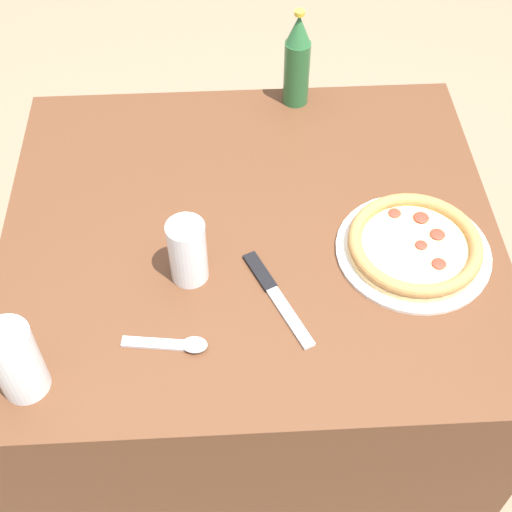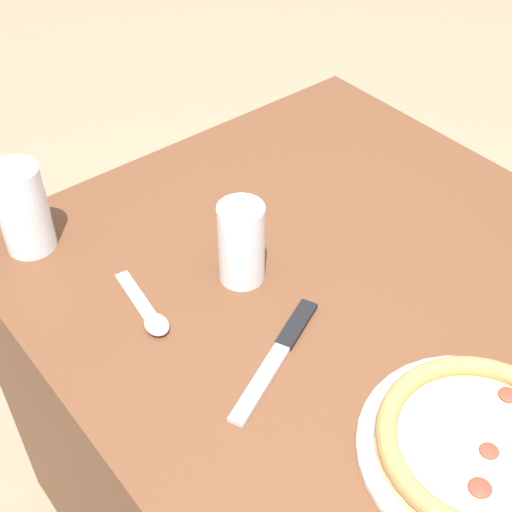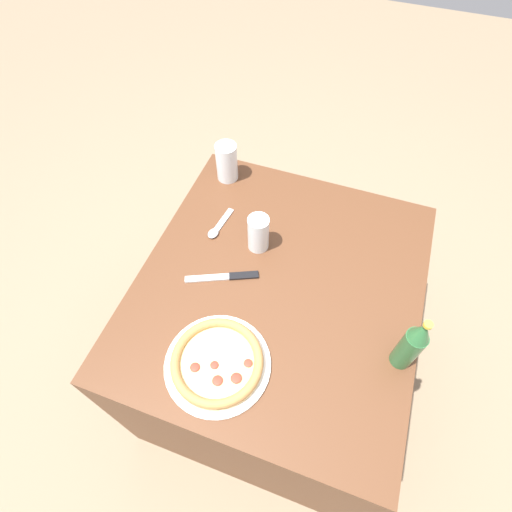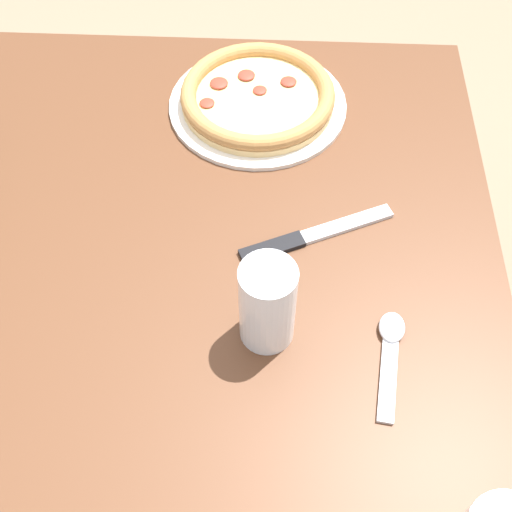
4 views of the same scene
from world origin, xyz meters
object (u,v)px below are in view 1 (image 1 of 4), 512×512
glass_iced_tea (188,254)px  pizza_margherita (414,246)px  beer_bottle (297,61)px  glass_red_wine (17,363)px  knife (275,294)px  spoon (180,344)px

glass_iced_tea → pizza_margherita: bearing=-175.9°
pizza_margherita → beer_bottle: beer_bottle is taller
glass_red_wine → knife: (-0.42, -0.16, -0.07)m
spoon → knife: bearing=-149.5°
pizza_margherita → spoon: pizza_margherita is taller
glass_iced_tea → knife: size_ratio=0.60×
glass_red_wine → beer_bottle: size_ratio=0.64×
glass_red_wine → spoon: (-0.25, -0.06, -0.06)m
spoon → pizza_margherita: bearing=-157.0°
pizza_margherita → knife: 0.29m
glass_red_wine → spoon: 0.27m
pizza_margherita → knife: bearing=17.8°
glass_red_wine → beer_bottle: 0.89m
knife → spoon: spoon is taller
glass_red_wine → beer_bottle: (-0.51, -0.72, 0.04)m
beer_bottle → spoon: beer_bottle is taller
pizza_margherita → glass_red_wine: size_ratio=1.99×
pizza_margherita → beer_bottle: size_ratio=1.28×
glass_red_wine → glass_iced_tea: size_ratio=1.11×
glass_iced_tea → beer_bottle: beer_bottle is taller
beer_bottle → glass_red_wine: bearing=54.8°
pizza_margherita → knife: pizza_margherita is taller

